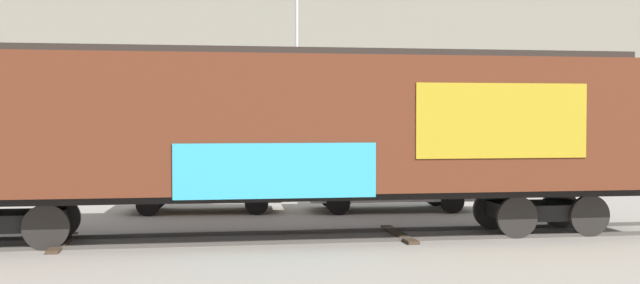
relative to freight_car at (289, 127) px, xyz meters
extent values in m
plane|color=gray|center=(1.47, 0.00, -2.43)|extent=(260.00, 260.00, 0.00)
cube|color=#4C4742|center=(0.05, -0.72, -2.39)|extent=(59.84, 4.61, 0.08)
cube|color=#4C4742|center=(-0.06, 0.72, -2.39)|extent=(59.84, 4.61, 0.08)
cube|color=#423323|center=(2.46, 0.19, -2.39)|extent=(0.43, 2.51, 0.07)
cube|color=#423323|center=(-4.73, -0.35, -2.39)|extent=(0.43, 2.51, 0.07)
cube|color=#5B2B19|center=(0.00, 0.00, 0.08)|extent=(17.00, 4.11, 2.83)
cube|color=#2D2823|center=(0.00, 0.00, 1.61)|extent=(15.97, 1.60, 0.24)
cube|color=#B2931E|center=(4.39, -1.11, 0.15)|extent=(3.69, 0.31, 1.55)
cube|color=#33A5CC|center=(-0.31, -1.47, -0.84)|extent=(4.03, 0.33, 1.10)
cube|color=black|center=(0.00, 0.00, -1.44)|extent=(16.56, 2.81, 0.20)
cube|color=black|center=(-5.78, -0.43, -1.92)|extent=(2.19, 1.44, 0.36)
cylinder|color=black|center=(-4.87, -1.09, -1.97)|extent=(0.93, 0.19, 0.92)
cylinder|color=black|center=(-4.98, 0.35, -1.97)|extent=(0.93, 0.19, 0.92)
cube|color=black|center=(5.77, 0.44, -1.92)|extent=(2.19, 1.44, 0.36)
cylinder|color=black|center=(4.97, -0.34, -1.97)|extent=(0.93, 0.19, 0.92)
cylinder|color=black|center=(4.86, 1.09, -1.97)|extent=(0.93, 0.19, 0.92)
cylinder|color=black|center=(6.67, -0.22, -1.97)|extent=(0.93, 0.19, 0.92)
cylinder|color=black|center=(6.56, 1.22, -1.97)|extent=(0.93, 0.19, 0.92)
cylinder|color=silver|center=(0.88, 14.00, 2.40)|extent=(0.12, 0.12, 9.65)
cube|color=gray|center=(1.47, 62.35, 4.22)|extent=(124.47, 28.21, 13.30)
cube|color=#9E8966|center=(-2.17, 5.04, -1.78)|extent=(4.28, 1.86, 0.64)
cube|color=#2D333D|center=(-2.25, 5.04, -1.13)|extent=(2.00, 1.65, 0.66)
cylinder|color=black|center=(-0.73, 5.92, -2.11)|extent=(0.64, 0.23, 0.64)
cylinder|color=black|center=(-0.71, 4.19, -2.11)|extent=(0.64, 0.23, 0.64)
cylinder|color=black|center=(-3.62, 5.89, -2.11)|extent=(0.64, 0.23, 0.64)
cylinder|color=black|center=(-3.61, 4.16, -2.11)|extent=(0.64, 0.23, 0.64)
cube|color=#B7BABF|center=(3.06, 4.93, -1.77)|extent=(4.71, 1.99, 0.68)
cube|color=#2D333D|center=(2.72, 4.92, -1.11)|extent=(2.16, 1.73, 0.64)
cylinder|color=black|center=(4.62, 5.85, -2.11)|extent=(0.65, 0.24, 0.64)
cylinder|color=black|center=(4.67, 4.09, -2.11)|extent=(0.65, 0.24, 0.64)
cylinder|color=black|center=(1.45, 5.76, -2.11)|extent=(0.65, 0.24, 0.64)
cylinder|color=black|center=(1.50, 4.00, -2.11)|extent=(0.65, 0.24, 0.64)
camera|label=1|loc=(-0.66, -16.68, 0.22)|focal=43.22mm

